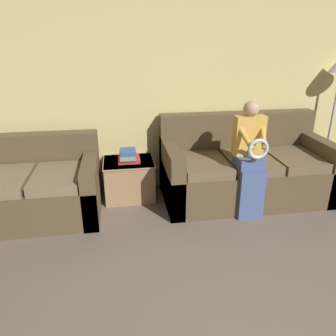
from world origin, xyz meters
TOP-DOWN VIEW (x-y plane):
  - wall_back at (0.00, 3.18)m, footprint 7.77×0.06m
  - couch_main at (0.72, 2.68)m, footprint 2.00×0.96m
  - couch_side at (-1.73, 2.61)m, footprint 1.38×0.96m
  - child_left_seated at (0.60, 2.27)m, footprint 0.33×0.38m
  - side_shelf at (-0.69, 2.87)m, footprint 0.61×0.53m
  - book_stack at (-0.69, 2.87)m, footprint 0.26×0.29m

SIDE VIEW (x-z plane):
  - side_shelf at x=-0.69m, z-range 0.01..0.49m
  - couch_side at x=-1.73m, z-range -0.11..0.73m
  - couch_main at x=0.72m, z-range -0.15..0.85m
  - book_stack at x=-0.69m, z-range 0.47..0.62m
  - child_left_seated at x=0.60m, z-range 0.06..1.32m
  - wall_back at x=0.00m, z-range 0.00..2.55m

